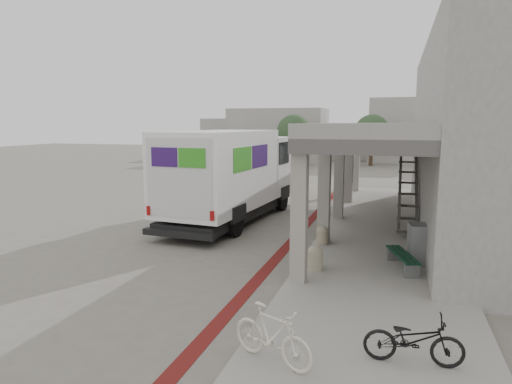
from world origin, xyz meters
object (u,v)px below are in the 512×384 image
(fedex_truck, at_px, (231,173))
(bench, at_px, (402,258))
(utility_cabinet, at_px, (418,244))
(bicycle_black, at_px, (413,340))
(bicycle_cream, at_px, (272,335))

(fedex_truck, height_order, bench, fedex_truck)
(bench, bearing_deg, utility_cabinet, 36.30)
(fedex_truck, relative_size, bicycle_black, 5.59)
(bicycle_black, bearing_deg, bicycle_cream, 103.09)
(fedex_truck, height_order, bicycle_cream, fedex_truck)
(fedex_truck, height_order, utility_cabinet, fedex_truck)
(bicycle_cream, bearing_deg, bench, 4.10)
(bench, bearing_deg, bicycle_cream, -127.31)
(fedex_truck, distance_m, bench, 8.45)
(utility_cabinet, distance_m, bicycle_cream, 6.78)
(utility_cabinet, distance_m, bicycle_black, 5.66)
(bench, distance_m, bicycle_black, 5.10)
(utility_cabinet, bearing_deg, bicycle_black, -99.24)
(fedex_truck, xyz_separation_m, bicycle_black, (6.84, -9.97, -1.45))
(bench, relative_size, bicycle_black, 1.15)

